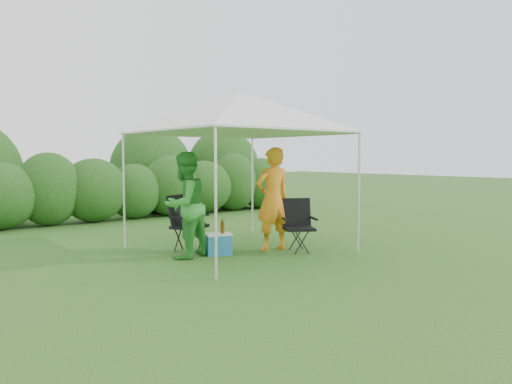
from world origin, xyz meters
TOP-DOWN VIEW (x-y plane):
  - ground at (0.00, 0.00)m, footprint 70.00×70.00m
  - hedge at (0.14, 6.00)m, footprint 11.65×1.53m
  - canopy at (0.00, 0.50)m, footprint 3.10×3.10m
  - chair_right at (0.82, -0.19)m, footprint 0.73×0.71m
  - chair_left at (-0.77, 1.07)m, footprint 0.78×0.76m
  - man at (0.53, 0.17)m, footprint 0.73×0.54m
  - woman at (-1.08, 0.53)m, footprint 1.03×0.90m
  - cooler at (-0.50, 0.41)m, footprint 0.53×0.46m
  - bottle at (-0.44, 0.37)m, footprint 0.07×0.07m
  - lawn_toy at (3.54, 3.22)m, footprint 0.58×0.48m

SIDE VIEW (x-z plane):
  - ground at x=0.00m, z-range 0.00..0.00m
  - lawn_toy at x=3.54m, z-range -0.01..0.28m
  - cooler at x=-0.50m, z-range 0.00..0.37m
  - bottle at x=-0.44m, z-range 0.37..0.63m
  - chair_right at x=0.82m, z-range 0.06..1.00m
  - chair_left at x=-0.77m, z-range 0.07..1.08m
  - hedge at x=0.14m, z-range -0.07..1.73m
  - woman at x=-1.08m, z-range 0.00..1.77m
  - man at x=0.53m, z-range 0.00..1.86m
  - canopy at x=0.00m, z-range 1.05..3.88m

